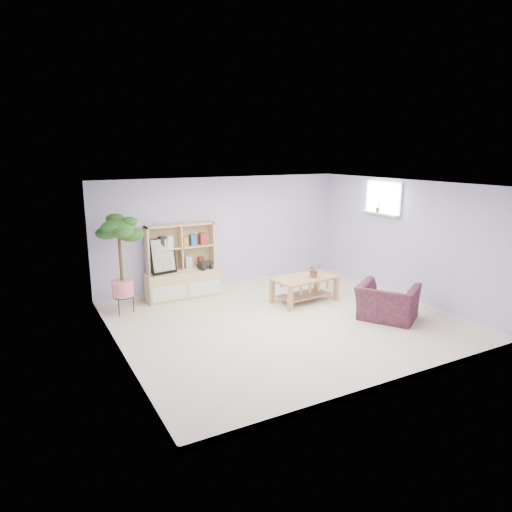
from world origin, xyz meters
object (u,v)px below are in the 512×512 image
coffee_table (304,289)px  armchair (388,300)px  floor_tree (121,265)px  storage_unit (182,262)px

coffee_table → armchair: armchair is taller
floor_tree → armchair: size_ratio=1.86×
storage_unit → floor_tree: (-1.29, -0.38, 0.17)m
floor_tree → armchair: floor_tree is taller
floor_tree → armchair: 4.80m
floor_tree → armchair: (4.04, -2.53, -0.55)m
storage_unit → floor_tree: bearing=-163.7°
floor_tree → storage_unit: bearing=16.3°
coffee_table → armchair: 1.69m
coffee_table → armchair: bearing=-68.8°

